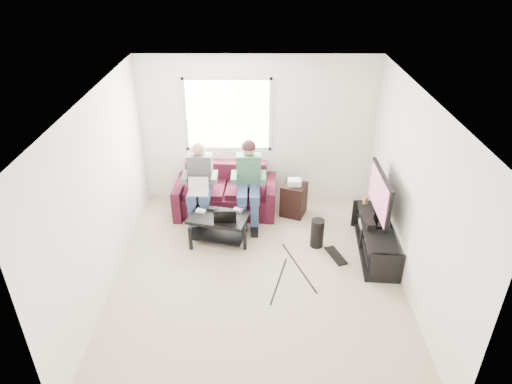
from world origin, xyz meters
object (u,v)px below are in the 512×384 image
coffee_table (218,223)px  end_table (294,199)px  tv (380,195)px  subwoofer (317,233)px  tv_stand (375,240)px  sofa (226,195)px

coffee_table → end_table: bearing=32.9°
end_table → coffee_table: bearing=-147.1°
coffee_table → tv: 2.46m
coffee_table → subwoofer: size_ratio=2.15×
coffee_table → tv_stand: 2.40m
sofa → subwoofer: size_ratio=3.77×
tv → subwoofer: (-0.85, 0.06, -0.71)m
tv_stand → end_table: bearing=136.4°
tv_stand → subwoofer: tv_stand is taller
tv_stand → tv: tv is taller
tv → subwoofer: 1.11m
coffee_table → end_table: size_ratio=1.48×
coffee_table → subwoofer: bearing=-5.3°
tv_stand → subwoofer: 0.87m
end_table → sofa: bearing=173.9°
tv → subwoofer: tv is taller
subwoofer → end_table: bearing=107.8°
sofa → end_table: 1.17m
tv_stand → tv: 0.73m
sofa → tv_stand: 2.62m
coffee_table → sofa: bearing=86.2°
sofa → end_table: bearing=-6.1°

